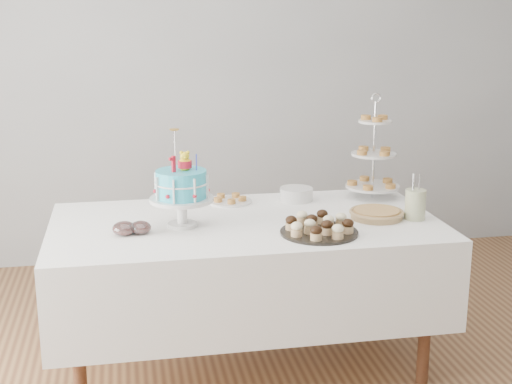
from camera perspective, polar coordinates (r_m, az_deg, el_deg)
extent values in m
cube|color=gray|center=(5.10, -4.19, 9.43)|extent=(5.00, 0.04, 2.70)
cube|color=gray|center=(1.28, 17.20, -6.62)|extent=(5.00, 0.04, 2.70)
cube|color=white|center=(3.62, -0.83, -5.73)|extent=(1.92, 1.02, 0.45)
cylinder|color=brown|center=(3.32, -14.05, -12.05)|extent=(0.06, 0.06, 0.67)
cylinder|color=brown|center=(3.60, 13.41, -9.88)|extent=(0.06, 0.06, 0.67)
cylinder|color=brown|center=(4.00, -13.51, -7.35)|extent=(0.06, 0.06, 0.67)
cylinder|color=brown|center=(4.23, 9.36, -5.91)|extent=(0.06, 0.06, 0.67)
cylinder|color=#31BBD6|center=(3.42, -5.99, 0.64)|extent=(0.24, 0.24, 0.13)
torus|color=silver|center=(3.42, -6.00, 0.75)|extent=(0.26, 0.26, 0.01)
cube|color=red|center=(3.37, -6.61, 2.24)|extent=(0.03, 0.02, 0.08)
cylinder|color=blue|center=(3.40, -4.79, 2.41)|extent=(0.01, 0.01, 0.08)
cylinder|color=silver|center=(3.41, -6.50, 3.34)|extent=(0.00, 0.00, 0.19)
cylinder|color=gold|center=(3.39, -6.55, 4.99)|extent=(0.05, 0.05, 0.01)
cylinder|color=black|center=(3.36, 5.07, -3.24)|extent=(0.37, 0.37, 0.01)
ellipsoid|color=black|center=(3.33, 3.90, -2.44)|extent=(0.06, 0.06, 0.04)
ellipsoid|color=beige|center=(3.36, 6.27, -2.30)|extent=(0.06, 0.06, 0.04)
cylinder|color=tan|center=(3.64, 9.61, -1.83)|extent=(0.26, 0.26, 0.03)
cylinder|color=#A97E42|center=(3.63, 9.62, -1.54)|extent=(0.23, 0.23, 0.02)
torus|color=tan|center=(3.64, 9.62, -1.59)|extent=(0.28, 0.28, 0.02)
cylinder|color=silver|center=(3.98, 9.42, 3.31)|extent=(0.02, 0.02, 0.54)
cylinder|color=silver|center=(4.02, 9.30, 0.46)|extent=(0.30, 0.30, 0.01)
cylinder|color=silver|center=(3.98, 9.40, 3.01)|extent=(0.25, 0.25, 0.01)
cylinder|color=silver|center=(3.95, 9.51, 5.60)|extent=(0.18, 0.18, 0.01)
torus|color=silver|center=(3.93, 9.59, 7.42)|extent=(0.06, 0.01, 0.06)
cylinder|color=silver|center=(3.92, 3.24, -0.17)|extent=(0.18, 0.18, 0.07)
cylinder|color=silver|center=(3.88, -2.11, -0.75)|extent=(0.24, 0.24, 0.01)
ellipsoid|color=silver|center=(3.39, -9.24, -2.82)|extent=(0.10, 0.10, 0.06)
cylinder|color=#510D06|center=(3.39, -9.24, -2.90)|extent=(0.07, 0.07, 0.03)
ellipsoid|color=silver|center=(3.38, -10.51, -2.88)|extent=(0.11, 0.11, 0.07)
cylinder|color=#510D06|center=(3.38, -10.51, -2.96)|extent=(0.08, 0.08, 0.03)
cylinder|color=beige|center=(3.65, 12.62, -0.98)|extent=(0.10, 0.10, 0.15)
cylinder|color=beige|center=(3.68, 13.23, -0.66)|extent=(0.01, 0.01, 0.08)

